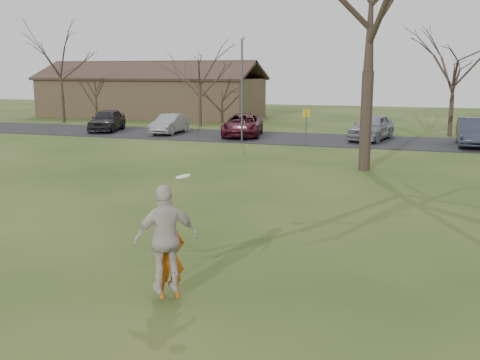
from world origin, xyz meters
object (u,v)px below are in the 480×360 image
Objects in this scene: player_defender at (169,257)px; car_0 at (107,120)px; lamp_post at (242,75)px; building at (151,96)px; big_tree at (371,1)px; car_4 at (372,127)px; car_5 at (473,132)px; car_1 at (170,124)px; car_2 at (243,125)px; catching_play at (166,239)px.

player_defender is 0.35× the size of car_0.
lamp_post is (10.85, -2.59, 3.16)m from car_0.
car_0 is 13.34m from building.
big_tree is (2.06, 15.03, 6.21)m from player_defender.
car_4 is 5.78m from car_5.
lamp_post is at bearing -25.10° from car_1.
car_2 is 13.86m from car_5.
lamp_post is at bearing 136.85° from big_tree.
catching_play reaches higher than car_0.
car_4 is 8.56m from lamp_post.
building is (-27.04, 13.35, 1.11)m from car_5.
car_1 is 0.19× the size of building.
building reaches higher than car_0.
player_defender is 26.04m from car_2.
car_2 is at bearing -0.84° from car_1.
player_defender is 25.66m from car_4.
car_4 is 24.71m from building.
player_defender is 0.72× the size of catching_play.
car_2 reaches higher than car_1.
car_0 is 2.06× the size of catching_play.
lamp_post reaches higher than car_2.
car_2 is at bearing 104.99° from catching_play.
catching_play is at bearing -105.88° from car_5.
car_2 is at bearing -44.32° from building.
lamp_post is at bearing 104.73° from catching_play.
big_tree reaches higher than catching_play.
player_defender is 27.68m from car_1.
car_4 is 0.98× the size of car_5.
big_tree is at bearing -43.15° from lamp_post.
catching_play is 23.62m from lamp_post.
catching_play is 0.11× the size of building.
player_defender is 25.69m from car_5.
car_1 is at bearing 157.39° from lamp_post.
player_defender reaches higher than car_1.
car_2 is 18.47m from building.
car_2 is 1.10× the size of car_4.
catching_play reaches higher than car_2.
car_1 is 0.85× the size of car_4.
big_tree is at bearing -60.76° from car_2.
car_1 is at bearing 115.32° from catching_play.
car_4 reaches higher than car_1.
catching_play reaches higher than car_1.
lamp_post is at bearing 70.84° from player_defender.
lamp_post reaches higher than car_4.
car_4 is 0.74× the size of lamp_post.
lamp_post reaches higher than building.
car_5 reaches higher than player_defender.
car_5 is at bearing 9.37° from lamp_post.
catching_play is at bearing -97.64° from big_tree.
car_0 is at bearing -166.51° from car_4.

